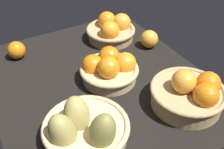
{
  "coord_description": "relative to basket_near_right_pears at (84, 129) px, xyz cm",
  "views": [
    {
      "loc": [
        67.3,
        -33.18,
        64.46
      ],
      "look_at": [
        3.32,
        3.32,
        7.0
      ],
      "focal_mm": 43.86,
      "sensor_mm": 36.0,
      "label": 1
    }
  ],
  "objects": [
    {
      "name": "basket_far_right",
      "position": [
        3.83,
        34.3,
        0.69
      ],
      "size": [
        23.47,
        23.47,
        12.75
      ],
      "color": "tan",
      "rests_on": "market_tray"
    },
    {
      "name": "loose_orange_back_gap",
      "position": [
        -49.8,
        -5.88,
        -0.65
      ],
      "size": [
        6.94,
        6.94,
        6.94
      ],
      "primitive_type": "sphere",
      "color": "orange",
      "rests_on": "market_tray"
    },
    {
      "name": "loose_orange_front_gap",
      "position": [
        -30.77,
        43.91,
        -0.44
      ],
      "size": [
        7.35,
        7.35,
        7.35
      ],
      "primitive_type": "sphere",
      "color": "#F49E33",
      "rests_on": "market_tray"
    },
    {
      "name": "market_tray",
      "position": [
        -20.62,
        15.19,
        -5.61
      ],
      "size": [
        84.0,
        72.0,
        3.0
      ],
      "primitive_type": "cube",
      "color": "black",
      "rests_on": "ground"
    },
    {
      "name": "basket_center",
      "position": [
        -20.47,
        19.16,
        0.2
      ],
      "size": [
        20.69,
        20.69,
        10.97
      ],
      "color": "tan",
      "rests_on": "market_tray"
    },
    {
      "name": "basket_far_left",
      "position": [
        -44.39,
        33.69,
        0.21
      ],
      "size": [
        21.13,
        21.13,
        10.58
      ],
      "color": "tan",
      "rests_on": "market_tray"
    },
    {
      "name": "basket_near_right_pears",
      "position": [
        0.0,
        0.0,
        0.0
      ],
      "size": [
        24.34,
        24.81,
        14.3
      ],
      "color": "#D3BC8C",
      "rests_on": "market_tray"
    }
  ]
}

